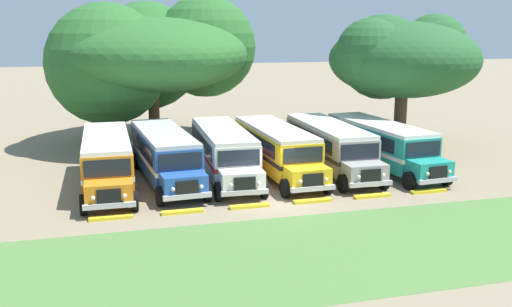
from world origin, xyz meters
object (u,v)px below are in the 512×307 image
object	(u,v)px
parked_bus_slot_3	(276,148)
parked_bus_slot_5	(381,143)
broad_shade_tree	(151,55)
parked_bus_slot_4	(330,145)
parked_bus_slot_1	(165,153)
secondary_tree	(398,57)
parked_bus_slot_0	(107,158)
parked_bus_slot_2	(224,150)

from	to	relation	value
parked_bus_slot_3	parked_bus_slot_5	size ratio (longest dim) A/B	0.99
broad_shade_tree	parked_bus_slot_5	bearing A→B (deg)	-45.51
parked_bus_slot_4	parked_bus_slot_3	bearing A→B (deg)	-88.74
parked_bus_slot_5	broad_shade_tree	size ratio (longest dim) A/B	0.68
parked_bus_slot_1	secondary_tree	distance (m)	19.18
parked_bus_slot_1	broad_shade_tree	world-z (taller)	broad_shade_tree
parked_bus_slot_4	secondary_tree	size ratio (longest dim) A/B	0.91
broad_shade_tree	secondary_tree	bearing A→B (deg)	-21.61
parked_bus_slot_0	parked_bus_slot_1	size ratio (longest dim) A/B	0.99
parked_bus_slot_0	parked_bus_slot_4	distance (m)	13.30
parked_bus_slot_4	secondary_tree	xyz separation A→B (m)	(7.61, 5.85, 4.92)
parked_bus_slot_4	broad_shade_tree	bearing A→B (deg)	-142.33
parked_bus_slot_0	parked_bus_slot_1	bearing A→B (deg)	99.76
parked_bus_slot_0	parked_bus_slot_4	xyz separation A→B (m)	(13.30, 0.25, 0.00)
parked_bus_slot_0	broad_shade_tree	xyz separation A→B (m)	(3.78, 12.89, 4.94)
parked_bus_slot_2	broad_shade_tree	size ratio (longest dim) A/B	0.68
parked_bus_slot_3	parked_bus_slot_4	distance (m)	3.46
parked_bus_slot_1	parked_bus_slot_3	bearing A→B (deg)	83.37
parked_bus_slot_0	parked_bus_slot_2	bearing A→B (deg)	94.37
parked_bus_slot_0	parked_bus_slot_3	xyz separation A→B (m)	(9.84, 0.22, 0.00)
parked_bus_slot_2	parked_bus_slot_5	world-z (taller)	same
parked_bus_slot_3	parked_bus_slot_5	world-z (taller)	same
parked_bus_slot_4	broad_shade_tree	size ratio (longest dim) A/B	0.67
broad_shade_tree	secondary_tree	size ratio (longest dim) A/B	1.34
parked_bus_slot_1	parked_bus_slot_4	bearing A→B (deg)	84.47
parked_bus_slot_2	secondary_tree	size ratio (longest dim) A/B	0.91
parked_bus_slot_1	parked_bus_slot_4	world-z (taller)	same
parked_bus_slot_0	parked_bus_slot_2	world-z (taller)	same
parked_bus_slot_2	broad_shade_tree	xyz separation A→B (m)	(-2.90, 12.45, 4.94)
parked_bus_slot_0	parked_bus_slot_5	xyz separation A→B (m)	(16.54, -0.10, 0.00)
parked_bus_slot_2	broad_shade_tree	world-z (taller)	broad_shade_tree
parked_bus_slot_1	parked_bus_slot_2	bearing A→B (deg)	84.68
parked_bus_slot_3	parked_bus_slot_1	bearing A→B (deg)	-94.22
parked_bus_slot_2	secondary_tree	world-z (taller)	secondary_tree
parked_bus_slot_1	parked_bus_slot_2	distance (m)	3.45
parked_bus_slot_2	parked_bus_slot_4	distance (m)	6.62
parked_bus_slot_0	secondary_tree	world-z (taller)	secondary_tree
parked_bus_slot_1	broad_shade_tree	distance (m)	13.33
parked_bus_slot_0	parked_bus_slot_1	xyz separation A→B (m)	(3.23, 0.52, 0.00)
parked_bus_slot_5	parked_bus_slot_0	bearing A→B (deg)	-94.93
parked_bus_slot_3	broad_shade_tree	xyz separation A→B (m)	(-6.06, 12.67, 4.94)
parked_bus_slot_3	broad_shade_tree	world-z (taller)	broad_shade_tree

